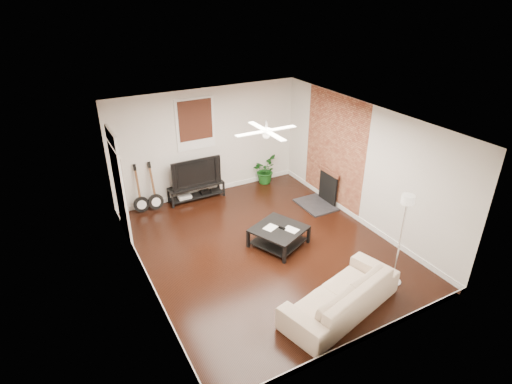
% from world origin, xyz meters
% --- Properties ---
extents(room, '(5.01, 6.01, 2.81)m').
position_xyz_m(room, '(0.00, 0.00, 1.40)').
color(room, black).
rests_on(room, ground).
extents(brick_accent, '(0.02, 2.20, 2.80)m').
position_xyz_m(brick_accent, '(2.49, 1.00, 1.40)').
color(brick_accent, brown).
rests_on(brick_accent, floor).
extents(fireplace, '(0.80, 1.10, 0.92)m').
position_xyz_m(fireplace, '(2.20, 1.00, 0.46)').
color(fireplace, black).
rests_on(fireplace, floor).
extents(window_back, '(1.00, 0.06, 1.30)m').
position_xyz_m(window_back, '(-0.30, 2.97, 1.95)').
color(window_back, '#3C1910').
rests_on(window_back, wall_back).
extents(door_left, '(0.08, 1.00, 2.50)m').
position_xyz_m(door_left, '(-2.46, 1.90, 1.25)').
color(door_left, white).
rests_on(door_left, wall_left).
extents(tv_stand, '(1.44, 0.38, 0.40)m').
position_xyz_m(tv_stand, '(-0.47, 2.78, 0.20)').
color(tv_stand, black).
rests_on(tv_stand, floor).
extents(tv, '(1.29, 0.17, 0.74)m').
position_xyz_m(tv, '(-0.47, 2.80, 0.78)').
color(tv, black).
rests_on(tv, tv_stand).
extents(coffee_table, '(1.31, 1.31, 0.42)m').
position_xyz_m(coffee_table, '(0.31, -0.05, 0.21)').
color(coffee_table, black).
rests_on(coffee_table, floor).
extents(sofa, '(2.43, 1.43, 0.67)m').
position_xyz_m(sofa, '(0.20, -2.25, 0.33)').
color(sofa, '#BFA68F').
rests_on(sofa, floor).
extents(floor_lamp, '(0.37, 0.37, 1.86)m').
position_xyz_m(floor_lamp, '(1.55, -2.15, 0.93)').
color(floor_lamp, silver).
rests_on(floor_lamp, floor).
extents(potted_plant, '(0.88, 0.90, 0.76)m').
position_xyz_m(potted_plant, '(1.58, 2.82, 0.38)').
color(potted_plant, '#175018').
rests_on(potted_plant, floor).
extents(guitar_left, '(0.40, 0.30, 1.24)m').
position_xyz_m(guitar_left, '(-1.91, 2.75, 0.62)').
color(guitar_left, black).
rests_on(guitar_left, floor).
extents(guitar_right, '(0.39, 0.28, 1.24)m').
position_xyz_m(guitar_right, '(-1.56, 2.72, 0.62)').
color(guitar_right, black).
rests_on(guitar_right, floor).
extents(ceiling_fan, '(1.24, 1.24, 0.32)m').
position_xyz_m(ceiling_fan, '(0.00, 0.00, 2.60)').
color(ceiling_fan, white).
rests_on(ceiling_fan, ceiling).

